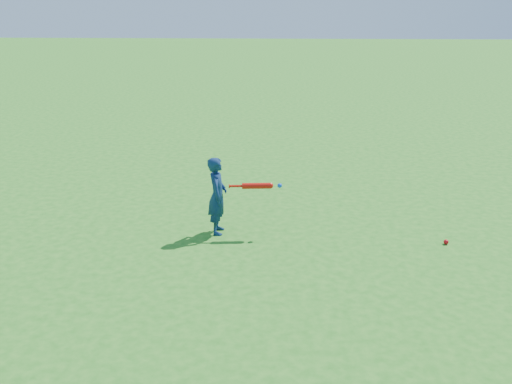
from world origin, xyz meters
TOP-DOWN VIEW (x-y plane):
  - ground at (0.00, 0.00)m, footprint 80.00×80.00m
  - child at (0.68, 0.56)m, footprint 0.26×0.38m
  - ground_ball_red at (3.59, 0.33)m, footprint 0.06×0.06m
  - bat_swing at (1.22, 0.57)m, footprint 0.68×0.12m

SIDE VIEW (x-z plane):
  - ground at x=0.00m, z-range 0.00..0.00m
  - ground_ball_red at x=3.59m, z-range 0.00..0.06m
  - child at x=0.68m, z-range 0.00..1.02m
  - bat_swing at x=1.22m, z-range 0.61..0.69m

